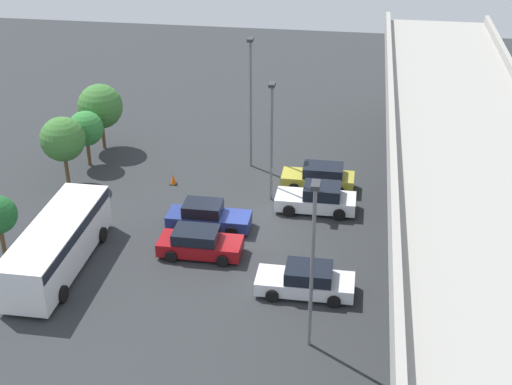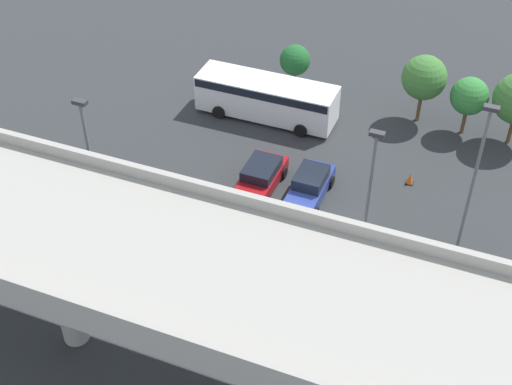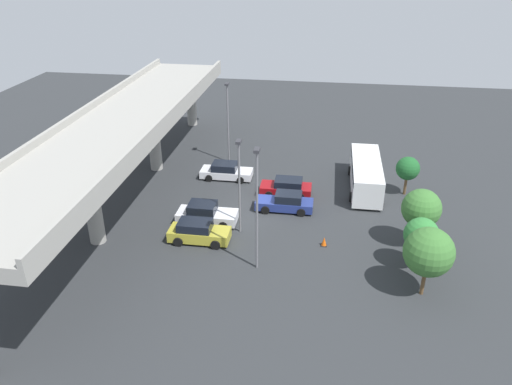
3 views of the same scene
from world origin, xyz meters
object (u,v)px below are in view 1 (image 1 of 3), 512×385
Objects in this scene: lamp_post_by_overpass at (313,254)px; tree_front_right at (63,139)px; parked_car_3 at (199,243)px; parked_car_1 at (317,199)px; tree_front_left at (100,106)px; parked_car_2 at (207,216)px; traffic_cone at (173,179)px; shuttle_bus at (57,242)px; lamp_post_mid_lot at (251,94)px; lamp_post_near_aisle at (272,133)px; parked_car_0 at (319,178)px; tree_front_centre at (86,129)px.

tree_front_right is (-13.24, -16.53, -1.62)m from lamp_post_by_overpass.
parked_car_1 is at bearing 44.90° from parked_car_3.
tree_front_left is at bearing -139.53° from lamp_post_by_overpass.
parked_car_2 is at bearing 93.59° from parked_car_3.
traffic_cone is at bearing -145.12° from lamp_post_by_overpass.
parked_car_1 is at bearing -57.39° from shuttle_bus.
parked_car_2 is 12.04m from lamp_post_by_overpass.
parked_car_3 is at bearing 37.88° from tree_front_left.
lamp_post_mid_lot is at bearing -29.98° from shuttle_bus.
lamp_post_mid_lot reaches higher than lamp_post_by_overpass.
parked_car_1 reaches higher than traffic_cone.
parked_car_3 is 8.23m from lamp_post_near_aisle.
tree_front_left is at bearing -114.48° from lamp_post_near_aisle.
parked_car_3 is at bearing -135.00° from lamp_post_by_overpass.
shuttle_bus is 1.11× the size of lamp_post_by_overpass.
parked_car_0 reaches higher than parked_car_2.
lamp_post_near_aisle is 0.86× the size of lamp_post_mid_lot.
lamp_post_near_aisle is (-0.96, -2.89, 3.64)m from parked_car_1.
traffic_cone is (4.72, 6.24, -2.79)m from tree_front_left.
tree_front_right is (5.69, -0.38, -0.03)m from tree_front_left.
lamp_post_mid_lot is at bearing 85.12° from parked_car_3.
lamp_post_near_aisle is 1.60× the size of tree_front_left.
lamp_post_by_overpass is (14.97, 0.70, 3.93)m from parked_car_0.
shuttle_bus is at bearing -18.39° from traffic_cone.
shuttle_bus is (2.31, -6.85, 0.82)m from parked_car_3.
lamp_post_by_overpass is at bearing -45.00° from parked_car_3.
lamp_post_by_overpass is (4.11, 13.27, 3.17)m from shuttle_bus.
tree_front_centre is at bearing 173.17° from tree_front_right.
lamp_post_mid_lot is at bearing 83.14° from tree_front_left.
parked_car_0 is 16.09m from tree_front_right.
parked_car_1 reaches higher than parked_car_2.
parked_car_3 is at bearing 45.18° from tree_front_centre.
lamp_post_mid_lot is (-4.48, -1.96, 0.65)m from lamp_post_near_aisle.
parked_car_1 is 1.24× the size of tree_front_centre.
tree_front_right is at bearing -128.69° from lamp_post_by_overpass.
lamp_post_by_overpass reaches higher than parked_car_3.
parked_car_1 is at bearing 75.90° from tree_front_centre.
lamp_post_near_aisle is 1.96× the size of tree_front_centre.
parked_car_0 is 2.76m from parked_car_1.
lamp_post_near_aisle reaches higher than parked_car_0.
parked_car_0 is at bearing -87.98° from parked_car_1.
parked_car_0 is 8.21m from parked_car_2.
parked_car_1 is 4.74m from lamp_post_near_aisle.
traffic_cone is at bearing 4.70° from parked_car_0.
tree_front_centre is at bearing 144.36° from parked_car_2.
shuttle_bus is at bearing 11.01° from tree_front_left.
tree_front_centre is 6.95m from traffic_cone.
parked_car_2 is 0.54× the size of lamp_post_mid_lot.
lamp_post_near_aisle is at bearing -47.17° from shuttle_bus.
tree_front_right is at bearing -3.79° from tree_front_left.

